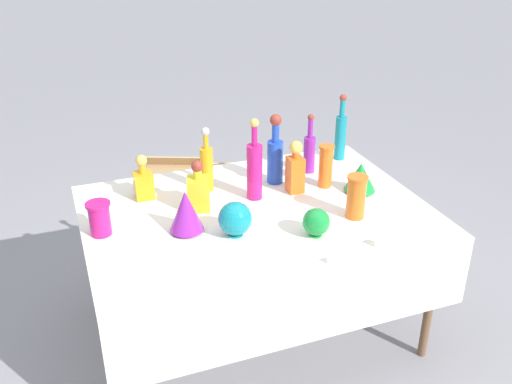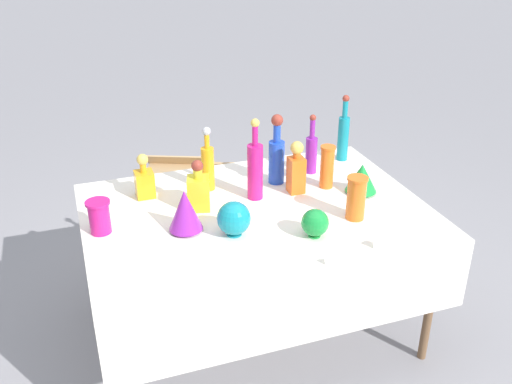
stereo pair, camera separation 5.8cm
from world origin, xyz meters
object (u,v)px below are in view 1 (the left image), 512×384
tall_bottle_3 (341,134)px  fluted_vase_1 (186,211)px  tall_bottle_1 (275,155)px  round_bowl_1 (316,222)px  tall_bottle_0 (254,169)px  tall_bottle_4 (309,151)px  round_bowl_0 (235,219)px  tall_bottle_2 (207,165)px  square_decanter_0 (295,169)px  slender_vase_2 (356,196)px  square_decanter_1 (198,191)px  square_decanter_2 (143,181)px  slender_vase_0 (326,165)px  slender_vase_1 (99,217)px  fluted_vase_0 (361,177)px  cardboard_box_behind_right (235,201)px  cardboard_box_behind_left (180,195)px

tall_bottle_3 → fluted_vase_1: (-1.08, -0.52, -0.05)m
tall_bottle_1 → round_bowl_1: bearing=-93.9°
tall_bottle_0 → tall_bottle_1: 0.22m
tall_bottle_3 → tall_bottle_4: tall_bottle_3 is taller
tall_bottle_4 → round_bowl_0: 0.81m
tall_bottle_0 → tall_bottle_2: (-0.20, 0.18, -0.03)m
tall_bottle_1 → square_decanter_0: 0.16m
tall_bottle_1 → slender_vase_2: tall_bottle_1 is taller
square_decanter_1 → tall_bottle_1: bearing=18.1°
square_decanter_2 → round_bowl_0: square_decanter_2 is taller
square_decanter_1 → square_decanter_2: bearing=136.5°
square_decanter_0 → slender_vase_0: size_ratio=1.22×
tall_bottle_3 → slender_vase_0: 0.40m
tall_bottle_3 → square_decanter_1: 1.02m
tall_bottle_3 → round_bowl_0: tall_bottle_3 is taller
tall_bottle_1 → slender_vase_1: tall_bottle_1 is taller
tall_bottle_0 → fluted_vase_1: bearing=-152.9°
slender_vase_0 → fluted_vase_0: size_ratio=1.42×
cardboard_box_behind_right → round_bowl_1: bearing=-94.0°
tall_bottle_3 → square_decanter_0: size_ratio=1.39×
tall_bottle_3 → slender_vase_2: 0.73m
tall_bottle_0 → slender_vase_2: bearing=-43.4°
round_bowl_0 → slender_vase_1: bearing=158.6°
square_decanter_2 → fluted_vase_1: size_ratio=1.14×
tall_bottle_3 → cardboard_box_behind_left: 1.43m
tall_bottle_2 → square_decanter_1: tall_bottle_2 is taller
square_decanter_1 → round_bowl_1: size_ratio=1.93×
round_bowl_1 → tall_bottle_3: bearing=55.4°
tall_bottle_0 → tall_bottle_3: (0.66, 0.31, -0.01)m
round_bowl_0 → tall_bottle_0: bearing=56.3°
tall_bottle_4 → square_decanter_1: tall_bottle_4 is taller
square_decanter_1 → round_bowl_0: bearing=-73.8°
square_decanter_0 → tall_bottle_3: bearing=35.9°
slender_vase_1 → cardboard_box_behind_left: 1.64m
square_decanter_0 → square_decanter_2: square_decanter_0 is taller
tall_bottle_2 → fluted_vase_0: (0.75, -0.31, -0.06)m
fluted_vase_0 → fluted_vase_1: bearing=-175.0°
tall_bottle_0 → tall_bottle_2: size_ratio=1.23×
tall_bottle_0 → tall_bottle_1: (0.17, 0.14, -0.01)m
tall_bottle_1 → tall_bottle_3: (0.49, 0.17, -0.00)m
fluted_vase_0 → fluted_vase_1: (-0.97, -0.08, 0.02)m
slender_vase_2 → tall_bottle_2: bearing=137.2°
round_bowl_0 → tall_bottle_4: bearing=40.1°
fluted_vase_0 → fluted_vase_1: fluted_vase_1 is taller
tall_bottle_2 → slender_vase_1: tall_bottle_2 is taller
tall_bottle_4 → square_decanter_2: (-0.94, 0.01, -0.04)m
tall_bottle_1 → tall_bottle_4: tall_bottle_1 is taller
cardboard_box_behind_left → tall_bottle_1: bearing=-75.0°
tall_bottle_0 → slender_vase_1: bearing=-173.1°
tall_bottle_0 → slender_vase_0: 0.41m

